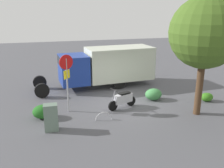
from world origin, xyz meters
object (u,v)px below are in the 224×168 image
(box_truck_near, at_px, (106,65))
(motorcycle, at_px, (123,99))
(stop_sign, at_px, (67,74))
(street_tree, at_px, (205,33))
(utility_cabinet, at_px, (51,118))
(bike_rack_hoop, at_px, (104,120))

(box_truck_near, distance_m, motorcycle, 4.35)
(motorcycle, bearing_deg, stop_sign, -25.71)
(motorcycle, xyz_separation_m, stop_sign, (2.93, -0.35, 1.53))
(street_tree, distance_m, utility_cabinet, 8.19)
(motorcycle, xyz_separation_m, bike_rack_hoop, (1.38, 1.20, -0.52))
(box_truck_near, height_order, street_tree, street_tree)
(stop_sign, bearing_deg, street_tree, 161.50)
(motorcycle, height_order, utility_cabinet, utility_cabinet)
(street_tree, distance_m, bike_rack_hoop, 6.43)
(motorcycle, relative_size, street_tree, 0.29)
(stop_sign, bearing_deg, utility_cabinet, 63.53)
(street_tree, relative_size, utility_cabinet, 4.73)
(street_tree, bearing_deg, motorcycle, -27.27)
(motorcycle, distance_m, street_tree, 5.35)
(motorcycle, xyz_separation_m, utility_cabinet, (3.90, 1.59, 0.11))
(box_truck_near, relative_size, bike_rack_hoop, 9.85)
(bike_rack_hoop, bearing_deg, utility_cabinet, 8.95)
(motorcycle, bearing_deg, utility_cabinet, 3.36)
(box_truck_near, bearing_deg, bike_rack_hoop, 70.25)
(box_truck_near, relative_size, street_tree, 1.42)
(utility_cabinet, bearing_deg, motorcycle, -157.77)
(motorcycle, relative_size, bike_rack_hoop, 2.05)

